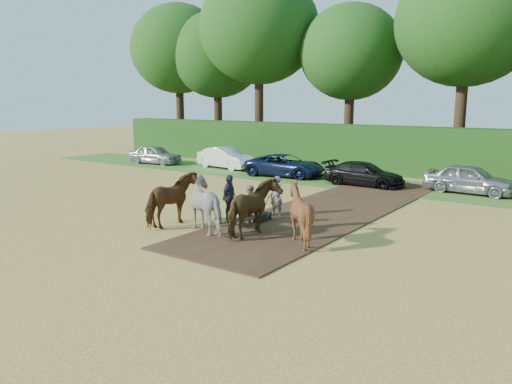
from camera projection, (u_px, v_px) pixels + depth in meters
The scene contains 9 objects.
ground at pixel (191, 242), 16.25m from camera, with size 120.00×120.00×0.00m, color gold.
earth_strip at pixel (331, 210), 21.01m from camera, with size 4.50×17.00×0.05m, color #472D1C.
grass_verge at pixel (364, 184), 27.48m from camera, with size 50.00×5.00×0.03m, color #38601E.
hedgerow at pixel (395, 150), 30.82m from camera, with size 46.00×1.60×3.00m, color #14380F.
spectator_near at pixel (251, 206), 18.17m from camera, with size 0.75×0.58×1.53m, color tan.
spectator_far at pixel (229, 197), 19.29m from camera, with size 1.02×0.43×1.75m, color #272934.
plough_team at pixel (234, 206), 17.15m from camera, with size 6.38×4.85×1.94m.
parked_cars at pixel (377, 173), 26.84m from camera, with size 36.38×3.35×1.47m.
treeline at pixel (392, 33), 32.98m from camera, with size 48.70×10.60×14.21m.
Camera 1 is at (10.79, -11.57, 4.56)m, focal length 35.00 mm.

